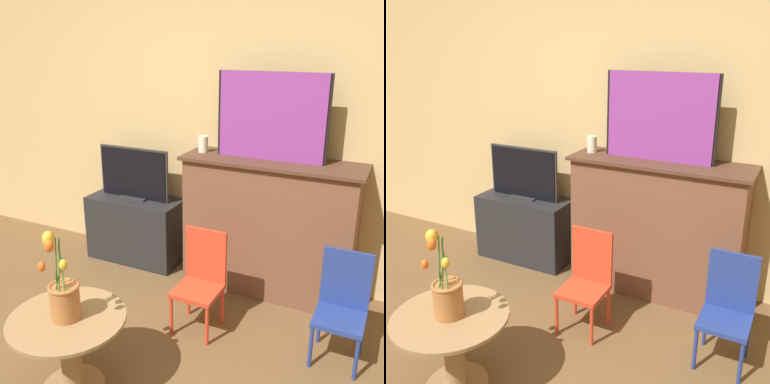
# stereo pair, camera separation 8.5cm
# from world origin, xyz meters

# --- Properties ---
(wall_back) EXTENTS (8.00, 0.06, 2.70)m
(wall_back) POSITION_xyz_m (0.00, 2.13, 1.35)
(wall_back) COLOR tan
(wall_back) RESTS_ON ground
(fireplace_mantel) EXTENTS (1.33, 0.44, 1.06)m
(fireplace_mantel) POSITION_xyz_m (0.42, 1.90, 0.54)
(fireplace_mantel) COLOR brown
(fireplace_mantel) RESTS_ON ground
(painting) EXTENTS (0.81, 0.03, 0.62)m
(painting) POSITION_xyz_m (0.39, 1.91, 1.37)
(painting) COLOR black
(painting) RESTS_ON fireplace_mantel
(mantel_candle) EXTENTS (0.07, 0.07, 0.13)m
(mantel_candle) POSITION_xyz_m (-0.14, 1.90, 1.12)
(mantel_candle) COLOR silver
(mantel_candle) RESTS_ON fireplace_mantel
(tv_stand) EXTENTS (0.83, 0.37, 0.57)m
(tv_stand) POSITION_xyz_m (-0.79, 1.90, 0.29)
(tv_stand) COLOR #232326
(tv_stand) RESTS_ON ground
(tv_monitor) EXTENTS (0.66, 0.12, 0.45)m
(tv_monitor) POSITION_xyz_m (-0.79, 1.90, 0.79)
(tv_monitor) COLOR #2D2D2D
(tv_monitor) RESTS_ON tv_stand
(chair_red) EXTENTS (0.29, 0.29, 0.69)m
(chair_red) POSITION_xyz_m (0.16, 1.24, 0.37)
(chair_red) COLOR red
(chair_red) RESTS_ON ground
(chair_blue) EXTENTS (0.29, 0.29, 0.69)m
(chair_blue) POSITION_xyz_m (1.06, 1.32, 0.37)
(chair_blue) COLOR navy
(chair_blue) RESTS_ON ground
(side_table) EXTENTS (0.64, 0.64, 0.47)m
(side_table) POSITION_xyz_m (-0.24, 0.36, 0.31)
(side_table) COLOR #99754C
(side_table) RESTS_ON ground
(vase_tulips) EXTENTS (0.21, 0.20, 0.51)m
(vase_tulips) POSITION_xyz_m (-0.24, 0.36, 0.62)
(vase_tulips) COLOR #AD6B38
(vase_tulips) RESTS_ON side_table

